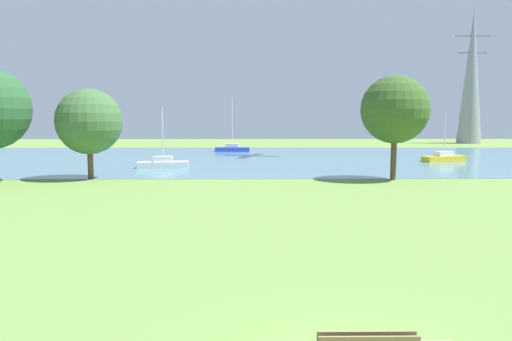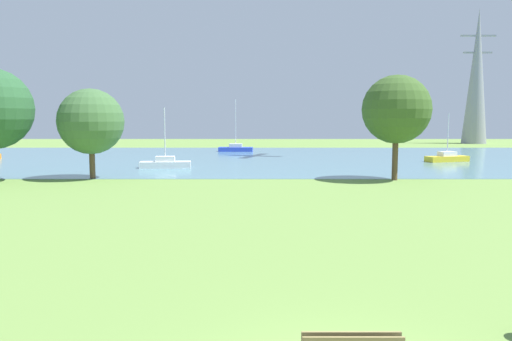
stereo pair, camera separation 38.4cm
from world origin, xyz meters
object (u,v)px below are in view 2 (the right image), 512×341
sailboat_blue (237,148)px  tree_west_near (398,110)px  electricity_pylon (478,77)px  sailboat_white (167,163)px  sailboat_yellow (448,158)px  tree_west_far (92,122)px

sailboat_blue → tree_west_near: tree_west_near is taller
tree_west_near → sailboat_blue: bearing=113.0°
sailboat_blue → electricity_pylon: size_ratio=0.30×
sailboat_white → tree_west_near: (19.34, -9.20, 4.95)m
sailboat_yellow → tree_west_far: (-33.70, -14.89, 4.04)m
sailboat_white → tree_west_near: 21.98m
sailboat_white → electricity_pylon: size_ratio=0.23×
sailboat_yellow → electricity_pylon: electricity_pylon is taller
tree_west_near → electricity_pylon: 61.81m
sailboat_white → electricity_pylon: (48.97, 44.62, 11.76)m
sailboat_yellow → sailboat_blue: (-23.66, 16.03, 0.02)m
electricity_pylon → tree_west_far: bearing=-135.2°
tree_west_near → electricity_pylon: electricity_pylon is taller
sailboat_blue → tree_west_far: 32.75m
sailboat_white → tree_west_near: tree_west_near is taller
sailboat_yellow → tree_west_near: bearing=-122.6°
sailboat_white → tree_west_far: 10.12m
sailboat_yellow → sailboat_white: bearing=-167.3°
sailboat_yellow → tree_west_near: 19.43m
tree_west_far → electricity_pylon: 75.41m
sailboat_blue → tree_west_near: 34.96m
sailboat_yellow → tree_west_far: bearing=-156.2°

